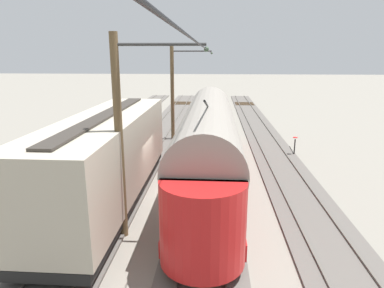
{
  "coord_description": "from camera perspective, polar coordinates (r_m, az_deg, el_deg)",
  "views": [
    {
      "loc": [
        -2.45,
        15.38,
        6.39
      ],
      "look_at": [
        -1.25,
        -2.26,
        1.76
      ],
      "focal_mm": 31.51,
      "sensor_mm": 36.0,
      "label": 1
    }
  ],
  "objects": [
    {
      "name": "ground_plane",
      "position": [
        16.84,
        -4.82,
        -7.7
      ],
      "size": [
        220.0,
        220.0,
        0.0
      ],
      "primitive_type": "plane",
      "color": "gray"
    },
    {
      "name": "track_streetcar_siding",
      "position": [
        17.4,
        17.1,
        -7.38
      ],
      "size": [
        2.8,
        80.0,
        0.18
      ],
      "color": "#56514C",
      "rests_on": "ground"
    },
    {
      "name": "track_adjacent_siding",
      "position": [
        16.93,
        2.63,
        -7.34
      ],
      "size": [
        2.8,
        80.0,
        0.18
      ],
      "color": "#56514C",
      "rests_on": "ground"
    },
    {
      "name": "track_third_siding",
      "position": [
        17.54,
        -11.7,
        -6.84
      ],
      "size": [
        2.8,
        80.0,
        0.18
      ],
      "color": "#56514C",
      "rests_on": "ground"
    },
    {
      "name": "track_outer_siding",
      "position": [
        19.13,
        -24.32,
        -6.04
      ],
      "size": [
        2.8,
        80.0,
        0.18
      ],
      "color": "#56514C",
      "rests_on": "ground"
    },
    {
      "name": "vintage_streetcar",
      "position": [
        17.06,
        2.78,
        0.64
      ],
      "size": [
        2.65,
        17.74,
        5.02
      ],
      "color": "red",
      "rests_on": "ground"
    },
    {
      "name": "boxcar_adjacent",
      "position": [
        15.07,
        -14.11,
        -2.08
      ],
      "size": [
        2.96,
        12.19,
        3.85
      ],
      "color": "#B2A893",
      "rests_on": "ground"
    },
    {
      "name": "catenary_pole_foreground",
      "position": [
        26.0,
        -3.14,
        8.82
      ],
      "size": [
        3.17,
        0.28,
        7.15
      ],
      "color": "brown",
      "rests_on": "ground"
    },
    {
      "name": "catenary_pole_mid_near",
      "position": [
        11.71,
        -11.83,
        1.33
      ],
      "size": [
        3.17,
        0.28,
        7.15
      ],
      "color": "brown",
      "rests_on": "ground"
    },
    {
      "name": "overhead_wire_run",
      "position": [
        4.47,
        -0.62,
        17.4
      ],
      "size": [
        2.97,
        48.1,
        0.18
      ],
      "color": "black",
      "rests_on": "ground"
    },
    {
      "name": "switch_stand",
      "position": [
        23.21,
        16.96,
        -0.18
      ],
      "size": [
        0.5,
        0.3,
        1.24
      ],
      "color": "black",
      "rests_on": "ground"
    }
  ]
}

